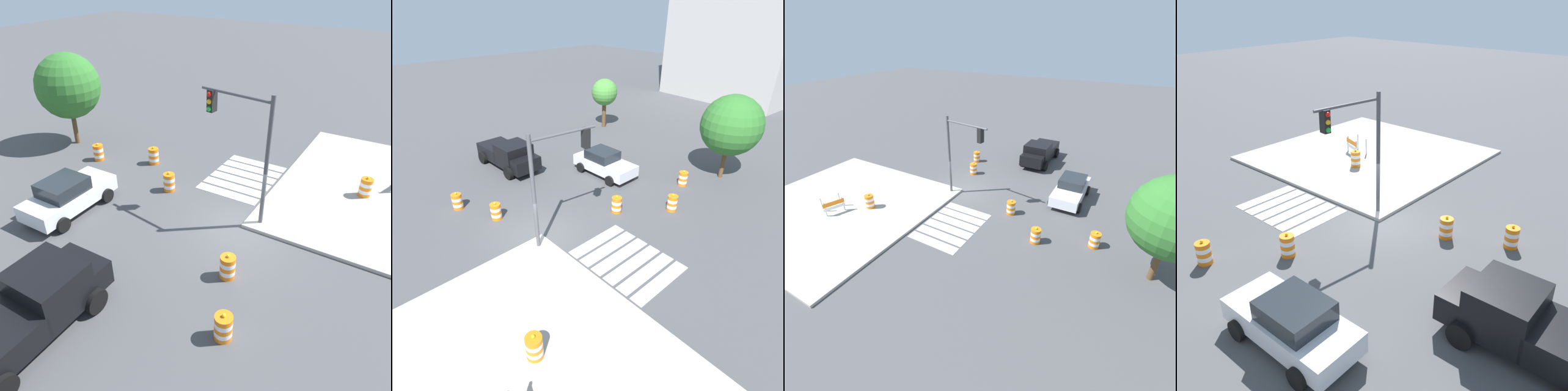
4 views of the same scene
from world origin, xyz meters
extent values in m
plane|color=#474749|center=(0.00, 0.00, 0.00)|extent=(120.00, 120.00, 0.00)
cube|color=#ADA89E|center=(6.00, -6.00, 0.07)|extent=(12.00, 12.00, 0.15)
cube|color=silver|center=(2.12, 1.80, 0.01)|extent=(0.60, 3.20, 0.02)
cube|color=silver|center=(2.88, 1.80, 0.01)|extent=(0.60, 3.20, 0.02)
cube|color=silver|center=(3.62, 1.80, 0.01)|extent=(0.60, 3.20, 0.02)
cube|color=silver|center=(4.38, 1.80, 0.01)|extent=(0.60, 3.20, 0.02)
cube|color=silver|center=(5.12, 1.80, 0.01)|extent=(0.60, 3.20, 0.02)
cube|color=silver|center=(5.88, 1.80, 0.01)|extent=(0.60, 3.20, 0.02)
cube|color=silver|center=(-2.76, 7.20, 0.68)|extent=(4.32, 1.89, 0.70)
cube|color=#1E2328|center=(-3.01, 7.20, 1.33)|extent=(1.92, 1.62, 0.60)
cylinder|color=black|center=(-1.42, 8.17, 0.33)|extent=(0.66, 0.25, 0.66)
cylinder|color=black|center=(-1.40, 6.27, 0.33)|extent=(0.66, 0.25, 0.66)
cylinder|color=black|center=(-4.12, 8.14, 0.33)|extent=(0.66, 0.25, 0.66)
cylinder|color=black|center=(-4.10, 6.24, 0.33)|extent=(0.66, 0.25, 0.66)
cube|color=black|center=(-7.33, 3.07, 1.17)|extent=(1.93, 2.03, 1.50)
cube|color=black|center=(-6.23, 3.09, 0.87)|extent=(1.43, 1.92, 0.90)
cylinder|color=black|center=(-6.54, 4.11, 0.42)|extent=(0.84, 0.31, 0.84)
cylinder|color=black|center=(-6.51, 2.07, 0.42)|extent=(0.84, 0.31, 0.84)
cylinder|color=orange|center=(2.93, 6.78, 0.09)|extent=(0.56, 0.56, 0.18)
cylinder|color=white|center=(2.93, 6.78, 0.27)|extent=(0.56, 0.56, 0.18)
cylinder|color=orange|center=(2.93, 6.78, 0.45)|extent=(0.56, 0.56, 0.18)
cylinder|color=white|center=(2.93, 6.78, 0.63)|extent=(0.56, 0.56, 0.18)
cylinder|color=orange|center=(2.93, 6.78, 0.81)|extent=(0.56, 0.56, 0.18)
sphere|color=yellow|center=(2.93, 6.78, 0.96)|extent=(0.12, 0.12, 0.12)
cylinder|color=orange|center=(-2.94, -0.83, 0.09)|extent=(0.56, 0.56, 0.18)
cylinder|color=white|center=(-2.94, -0.83, 0.27)|extent=(0.56, 0.56, 0.18)
cylinder|color=orange|center=(-2.94, -0.83, 0.45)|extent=(0.56, 0.56, 0.18)
cylinder|color=white|center=(-2.94, -0.83, 0.63)|extent=(0.56, 0.56, 0.18)
cylinder|color=orange|center=(-2.94, -0.83, 0.81)|extent=(0.56, 0.56, 0.18)
sphere|color=yellow|center=(-2.94, -0.83, 0.96)|extent=(0.12, 0.12, 0.12)
cylinder|color=orange|center=(0.96, 4.38, 0.09)|extent=(0.56, 0.56, 0.18)
cylinder|color=white|center=(0.96, 4.38, 0.27)|extent=(0.56, 0.56, 0.18)
cylinder|color=orange|center=(0.96, 4.38, 0.45)|extent=(0.56, 0.56, 0.18)
cylinder|color=white|center=(0.96, 4.38, 0.63)|extent=(0.56, 0.56, 0.18)
cylinder|color=orange|center=(0.96, 4.38, 0.81)|extent=(0.56, 0.56, 0.18)
sphere|color=yellow|center=(0.96, 4.38, 0.96)|extent=(0.12, 0.12, 0.12)
cylinder|color=orange|center=(-5.32, -1.91, 0.09)|extent=(0.56, 0.56, 0.18)
cylinder|color=white|center=(-5.32, -1.91, 0.27)|extent=(0.56, 0.56, 0.18)
cylinder|color=orange|center=(-5.32, -1.91, 0.45)|extent=(0.56, 0.56, 0.18)
cylinder|color=white|center=(-5.32, -1.91, 0.63)|extent=(0.56, 0.56, 0.18)
cylinder|color=orange|center=(-5.32, -1.91, 0.81)|extent=(0.56, 0.56, 0.18)
sphere|color=yellow|center=(-5.32, -1.91, 0.96)|extent=(0.12, 0.12, 0.12)
cylinder|color=orange|center=(5.15, -3.95, 0.24)|extent=(0.56, 0.56, 0.18)
cylinder|color=white|center=(5.15, -3.95, 0.42)|extent=(0.56, 0.56, 0.18)
cylinder|color=orange|center=(5.15, -3.95, 0.60)|extent=(0.56, 0.56, 0.18)
cylinder|color=white|center=(5.15, -3.95, 0.78)|extent=(0.56, 0.56, 0.18)
cylinder|color=orange|center=(5.15, -3.95, 0.96)|extent=(0.56, 0.56, 0.18)
sphere|color=yellow|center=(5.15, -3.95, 1.11)|extent=(0.12, 0.12, 0.12)
cube|color=silver|center=(6.25, -5.17, 0.65)|extent=(0.09, 0.09, 1.00)
cube|color=silver|center=(6.02, -5.83, 0.65)|extent=(0.09, 0.09, 1.00)
cube|color=silver|center=(7.29, -5.53, 0.65)|extent=(0.09, 0.09, 1.00)
cube|color=silver|center=(7.06, -6.19, 0.65)|extent=(0.09, 0.09, 1.00)
cube|color=orange|center=(6.78, -5.33, 0.90)|extent=(1.24, 0.46, 0.28)
cube|color=white|center=(6.78, -5.33, 0.60)|extent=(1.24, 0.46, 0.20)
cylinder|color=#4C4C51|center=(0.60, -0.60, 2.90)|extent=(0.18, 0.18, 5.50)
cylinder|color=#4C4C51|center=(0.82, 0.99, 5.35)|extent=(0.55, 3.19, 0.12)
cube|color=black|center=(0.97, 2.09, 4.90)|extent=(0.39, 0.33, 0.90)
sphere|color=red|center=(0.78, 2.12, 5.20)|extent=(0.20, 0.20, 0.20)
sphere|color=#F2A514|center=(0.78, 2.12, 4.90)|extent=(0.20, 0.20, 0.20)
sphere|color=green|center=(0.78, 2.12, 4.60)|extent=(0.20, 0.20, 0.20)
camera|label=1|loc=(-12.15, -5.10, 9.67)|focal=34.91mm
camera|label=2|loc=(11.12, -7.13, 10.07)|focal=30.19mm
camera|label=3|loc=(15.40, 10.41, 10.38)|focal=26.14mm
camera|label=4|loc=(-10.78, 12.81, 9.39)|focal=39.31mm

